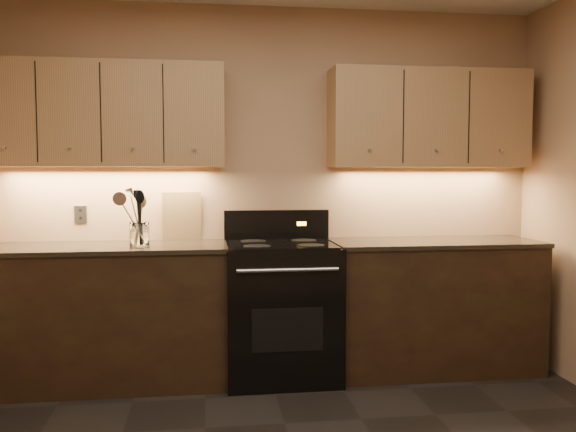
% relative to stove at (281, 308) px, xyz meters
% --- Properties ---
extents(wall_back, '(4.00, 0.04, 2.60)m').
position_rel_stove_xyz_m(wall_back, '(-0.08, 0.32, 0.82)').
color(wall_back, tan).
rests_on(wall_back, ground).
extents(counter_left, '(1.62, 0.62, 0.93)m').
position_rel_stove_xyz_m(counter_left, '(-1.18, 0.02, -0.01)').
color(counter_left, black).
rests_on(counter_left, ground).
extents(counter_right, '(1.46, 0.62, 0.93)m').
position_rel_stove_xyz_m(counter_right, '(1.10, 0.02, -0.01)').
color(counter_right, black).
rests_on(counter_right, ground).
extents(stove, '(0.76, 0.68, 1.14)m').
position_rel_stove_xyz_m(stove, '(0.00, 0.00, 0.00)').
color(stove, black).
rests_on(stove, ground).
extents(upper_cab_left, '(1.60, 0.30, 0.70)m').
position_rel_stove_xyz_m(upper_cab_left, '(-1.18, 0.17, 1.32)').
color(upper_cab_left, tan).
rests_on(upper_cab_left, wall_back).
extents(upper_cab_right, '(1.44, 0.30, 0.70)m').
position_rel_stove_xyz_m(upper_cab_right, '(1.10, 0.17, 1.32)').
color(upper_cab_right, tan).
rests_on(upper_cab_right, wall_back).
extents(outlet_plate, '(0.08, 0.01, 0.12)m').
position_rel_stove_xyz_m(outlet_plate, '(-1.38, 0.31, 0.64)').
color(outlet_plate, '#B2B5BA').
rests_on(outlet_plate, wall_back).
extents(utensil_crock, '(0.14, 0.14, 0.16)m').
position_rel_stove_xyz_m(utensil_crock, '(-0.94, -0.05, 0.52)').
color(utensil_crock, white).
rests_on(utensil_crock, counter_left).
extents(cutting_board, '(0.28, 0.08, 0.35)m').
position_rel_stove_xyz_m(cutting_board, '(-0.68, 0.29, 0.62)').
color(cutting_board, tan).
rests_on(cutting_board, counter_left).
extents(wooden_spoon, '(0.11, 0.12, 0.32)m').
position_rel_stove_xyz_m(wooden_spoon, '(-0.96, -0.06, 0.62)').
color(wooden_spoon, tan).
rests_on(wooden_spoon, utensil_crock).
extents(black_spoon, '(0.07, 0.10, 0.35)m').
position_rel_stove_xyz_m(black_spoon, '(-0.94, -0.03, 0.64)').
color(black_spoon, black).
rests_on(black_spoon, utensil_crock).
extents(black_turner, '(0.12, 0.13, 0.37)m').
position_rel_stove_xyz_m(black_turner, '(-0.93, -0.06, 0.65)').
color(black_turner, black).
rests_on(black_turner, utensil_crock).
extents(steel_spatula, '(0.19, 0.14, 0.40)m').
position_rel_stove_xyz_m(steel_spatula, '(-0.92, -0.06, 0.66)').
color(steel_spatula, silver).
rests_on(steel_spatula, utensil_crock).
extents(steel_skimmer, '(0.25, 0.11, 0.36)m').
position_rel_stove_xyz_m(steel_skimmer, '(-0.90, -0.07, 0.65)').
color(steel_skimmer, silver).
rests_on(steel_skimmer, utensil_crock).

